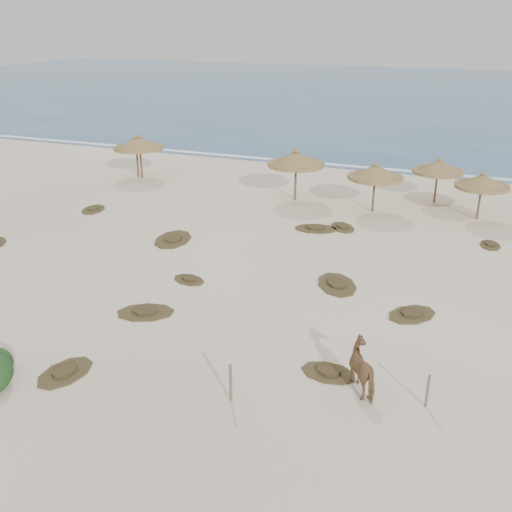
# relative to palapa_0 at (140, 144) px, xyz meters

# --- Properties ---
(ground) EXTENTS (160.00, 160.00, 0.00)m
(ground) POSITION_rel_palapa_0_xyz_m (13.18, -17.53, -2.35)
(ground) COLOR white
(ground) RESTS_ON ground
(ocean) EXTENTS (200.00, 100.00, 0.01)m
(ocean) POSITION_rel_palapa_0_xyz_m (13.18, 57.47, -2.34)
(ocean) COLOR #2B5382
(ocean) RESTS_ON ground
(foam_line) EXTENTS (70.00, 0.60, 0.01)m
(foam_line) POSITION_rel_palapa_0_xyz_m (13.18, 8.47, -2.34)
(foam_line) COLOR white
(foam_line) RESTS_ON ground
(palapa_0) EXTENTS (3.90, 3.90, 3.03)m
(palapa_0) POSITION_rel_palapa_0_xyz_m (0.00, 0.00, 0.00)
(palapa_0) COLOR brown
(palapa_0) RESTS_ON ground
(palapa_1) EXTENTS (3.43, 3.43, 2.93)m
(palapa_1) POSITION_rel_palapa_0_xyz_m (-0.38, 0.14, -0.07)
(palapa_1) COLOR brown
(palapa_1) RESTS_ON ground
(palapa_2) EXTENTS (3.55, 3.55, 3.20)m
(palapa_2) POSITION_rel_palapa_0_xyz_m (11.54, -1.21, 0.14)
(palapa_2) COLOR brown
(palapa_2) RESTS_ON ground
(palapa_3) EXTENTS (4.13, 4.13, 2.92)m
(palapa_3) POSITION_rel_palapa_0_xyz_m (16.37, -1.79, -0.09)
(palapa_3) COLOR brown
(palapa_3) RESTS_ON ground
(palapa_4) EXTENTS (3.90, 3.90, 2.78)m
(palapa_4) POSITION_rel_palapa_0_xyz_m (19.52, 1.24, -0.19)
(palapa_4) COLOR brown
(palapa_4) RESTS_ON ground
(palapa_5) EXTENTS (3.00, 3.00, 2.73)m
(palapa_5) POSITION_rel_palapa_0_xyz_m (22.00, -1.13, -0.23)
(palapa_5) COLOR brown
(palapa_5) RESTS_ON ground
(horse) EXTENTS (1.66, 1.83, 1.44)m
(horse) POSITION_rel_palapa_0_xyz_m (19.28, -18.97, -1.63)
(horse) COLOR #8F6441
(horse) RESTS_ON ground
(fence_post_near) EXTENTS (0.10, 0.10, 1.19)m
(fence_post_near) POSITION_rel_palapa_0_xyz_m (15.80, -20.86, -1.75)
(fence_post_near) COLOR #6C6151
(fence_post_near) RESTS_ON ground
(fence_post_far) EXTENTS (0.10, 0.10, 1.06)m
(fence_post_far) POSITION_rel_palapa_0_xyz_m (21.08, -19.14, -1.82)
(fence_post_far) COLOR #6C6151
(fence_post_far) RESTS_ON ground
(scrub_1) EXTENTS (2.16, 2.92, 0.16)m
(scrub_1) POSITION_rel_palapa_0_xyz_m (7.94, -10.02, -2.30)
(scrub_1) COLOR #504323
(scrub_1) RESTS_ON ground
(scrub_2) EXTENTS (1.70, 1.35, 0.16)m
(scrub_2) POSITION_rel_palapa_0_xyz_m (10.89, -14.00, -2.30)
(scrub_2) COLOR #504323
(scrub_2) RESTS_ON ground
(scrub_3) EXTENTS (2.48, 2.84, 0.16)m
(scrub_3) POSITION_rel_palapa_0_xyz_m (16.82, -12.21, -2.30)
(scrub_3) COLOR #504323
(scrub_3) RESTS_ON ground
(scrub_4) EXTENTS (2.29, 2.37, 0.16)m
(scrub_4) POSITION_rel_palapa_0_xyz_m (20.04, -13.74, -2.30)
(scrub_4) COLOR #504323
(scrub_4) RESTS_ON ground
(scrub_6) EXTENTS (1.64, 2.13, 0.16)m
(scrub_6) POSITION_rel_palapa_0_xyz_m (1.29, -7.40, -2.30)
(scrub_6) COLOR #504323
(scrub_6) RESTS_ON ground
(scrub_7) EXTENTS (1.95, 2.12, 0.16)m
(scrub_7) POSITION_rel_palapa_0_xyz_m (15.44, -5.22, -2.30)
(scrub_7) COLOR #504323
(scrub_7) RESTS_ON ground
(scrub_9) EXTENTS (2.55, 2.16, 0.16)m
(scrub_9) POSITION_rel_palapa_0_xyz_m (10.71, -17.17, -2.30)
(scrub_9) COLOR #504323
(scrub_9) RESTS_ON ground
(scrub_10) EXTENTS (1.10, 1.56, 0.16)m
(scrub_10) POSITION_rel_palapa_0_xyz_m (22.72, -5.15, -2.30)
(scrub_10) COLOR #504323
(scrub_10) RESTS_ON ground
(scrub_11) EXTENTS (1.61, 2.16, 0.16)m
(scrub_11) POSITION_rel_palapa_0_xyz_m (10.46, -21.50, -2.30)
(scrub_11) COLOR #504323
(scrub_11) RESTS_ON ground
(scrub_12) EXTENTS (1.80, 1.22, 0.16)m
(scrub_12) POSITION_rel_palapa_0_xyz_m (18.10, -18.55, -2.30)
(scrub_12) COLOR #504323
(scrub_12) RESTS_ON ground
(scrub_13) EXTENTS (2.50, 1.90, 0.16)m
(scrub_13) POSITION_rel_palapa_0_xyz_m (14.16, -5.92, -2.30)
(scrub_13) COLOR #504323
(scrub_13) RESTS_ON ground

